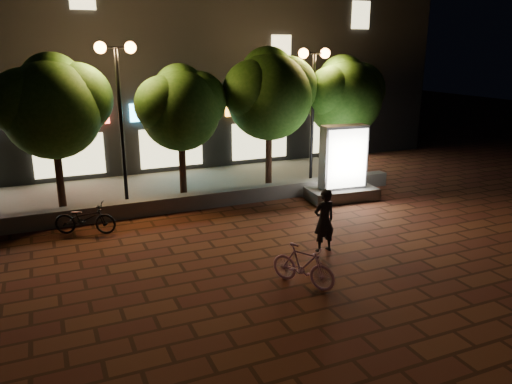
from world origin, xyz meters
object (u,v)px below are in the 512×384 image
tree_mid (181,105)px  tree_right (270,91)px  rider (324,220)px  scooter_parked (85,219)px  street_lamp_left (118,83)px  tree_left (53,103)px  street_lamp_right (314,81)px  tree_far_right (345,94)px  scooter_pink (303,265)px  ad_kiosk (343,170)px

tree_mid → tree_right: 3.32m
rider → scooter_parked: (-5.52, 3.75, -0.39)m
tree_mid → street_lamp_left: size_ratio=0.87×
tree_right → rider: bearing=-102.2°
tree_left → street_lamp_right: (8.95, -0.26, 0.45)m
tree_far_right → street_lamp_left: size_ratio=0.92×
tree_right → street_lamp_left: street_lamp_left is taller
scooter_pink → rider: (1.41, 1.48, 0.37)m
tree_mid → rider: (1.96, -6.22, -2.38)m
tree_right → street_lamp_left: (-5.36, -0.26, 0.46)m
tree_left → tree_mid: tree_left is taller
tree_right → scooter_parked: tree_right is taller
tree_far_right → ad_kiosk: bearing=-122.3°
tree_mid → rider: size_ratio=2.68×
tree_mid → scooter_pink: 8.19m
tree_mid → tree_far_right: (6.50, 0.00, 0.15)m
street_lamp_right → scooter_parked: 9.44m
tree_left → street_lamp_left: bearing=-7.7°
ad_kiosk → scooter_parked: ad_kiosk is taller
street_lamp_right → ad_kiosk: (-0.02, -2.23, -2.85)m
tree_right → street_lamp_left: size_ratio=0.98×
tree_right → street_lamp_left: bearing=-177.2°
street_lamp_left → scooter_parked: (-1.51, -2.20, -3.58)m
tree_left → street_lamp_right: street_lamp_right is taller
tree_far_right → rider: (-4.54, -6.22, -2.53)m
tree_mid → ad_kiosk: bearing=-26.8°
tree_left → street_lamp_right: bearing=-1.7°
tree_mid → street_lamp_left: (-2.05, -0.26, 0.81)m
tree_right → street_lamp_right: tree_right is taller
scooter_pink → scooter_parked: size_ratio=0.90×
tree_right → scooter_parked: size_ratio=2.94×
tree_far_right → scooter_parked: 10.76m
street_lamp_right → rider: (-2.99, -5.95, -3.06)m
ad_kiosk → scooter_parked: size_ratio=1.50×
scooter_parked → street_lamp_right: bearing=-52.3°
ad_kiosk → street_lamp_right: bearing=89.5°
tree_far_right → scooter_pink: (-5.94, -7.69, -2.90)m
tree_left → ad_kiosk: size_ratio=1.89×
tree_mid → tree_right: size_ratio=0.89×
ad_kiosk → rider: (-2.96, -3.73, -0.20)m
tree_mid → ad_kiosk: tree_mid is taller
tree_right → street_lamp_right: (1.64, -0.26, 0.33)m
street_lamp_right → scooter_pink: street_lamp_right is taller
ad_kiosk → tree_mid: bearing=153.2°
tree_mid → tree_far_right: tree_far_right is taller
street_lamp_left → scooter_pink: bearing=-70.7°
street_lamp_left → ad_kiosk: 7.91m
tree_far_right → street_lamp_left: 8.58m
tree_far_right → scooter_parked: (-10.06, -2.46, -2.92)m
tree_mid → ad_kiosk: 5.93m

